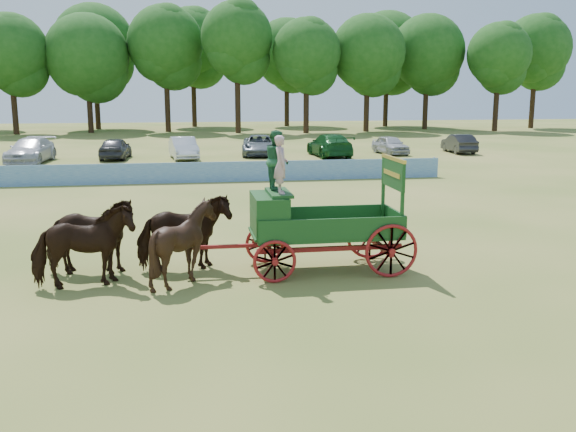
# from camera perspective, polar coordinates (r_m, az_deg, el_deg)

# --- Properties ---
(ground) EXTENTS (160.00, 160.00, 0.00)m
(ground) POSITION_cam_1_polar(r_m,az_deg,el_deg) (15.93, -2.71, -6.12)
(ground) COLOR #9D8A47
(ground) RESTS_ON ground
(horse_lead_left) EXTENTS (2.58, 1.56, 2.03)m
(horse_lead_left) POSITION_cam_1_polar(r_m,az_deg,el_deg) (16.21, -17.74, -2.62)
(horse_lead_left) COLOR black
(horse_lead_left) RESTS_ON ground
(horse_lead_right) EXTENTS (2.52, 1.36, 2.03)m
(horse_lead_right) POSITION_cam_1_polar(r_m,az_deg,el_deg) (17.27, -17.23, -1.76)
(horse_lead_right) COLOR black
(horse_lead_right) RESTS_ON ground
(horse_wheel_left) EXTENTS (1.99, 1.81, 2.04)m
(horse_wheel_left) POSITION_cam_1_polar(r_m,az_deg,el_deg) (16.02, -9.22, -2.38)
(horse_wheel_left) COLOR black
(horse_wheel_left) RESTS_ON ground
(horse_wheel_right) EXTENTS (2.56, 1.49, 2.03)m
(horse_wheel_right) POSITION_cam_1_polar(r_m,az_deg,el_deg) (17.09, -9.24, -1.52)
(horse_wheel_right) COLOR black
(horse_wheel_right) RESTS_ON ground
(farm_dray) EXTENTS (6.00, 2.00, 3.70)m
(farm_dray) POSITION_cam_1_polar(r_m,az_deg,el_deg) (16.72, 0.92, 0.44)
(farm_dray) COLOR #A91023
(farm_dray) RESTS_ON ground
(sponsor_banner) EXTENTS (26.00, 0.08, 1.05)m
(sponsor_banner) POSITION_cam_1_polar(r_m,az_deg,el_deg) (33.39, -8.01, 3.86)
(sponsor_banner) COLOR #1E57A6
(sponsor_banner) RESTS_ON ground
(parked_cars) EXTENTS (46.65, 7.91, 1.62)m
(parked_cars) POSITION_cam_1_polar(r_m,az_deg,el_deg) (45.15, -12.57, 5.89)
(parked_cars) COLOR silver
(parked_cars) RESTS_ON ground
(treeline) EXTENTS (92.68, 22.58, 14.82)m
(treeline) POSITION_cam_1_polar(r_m,az_deg,el_deg) (75.88, -8.92, 14.53)
(treeline) COLOR #382314
(treeline) RESTS_ON ground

